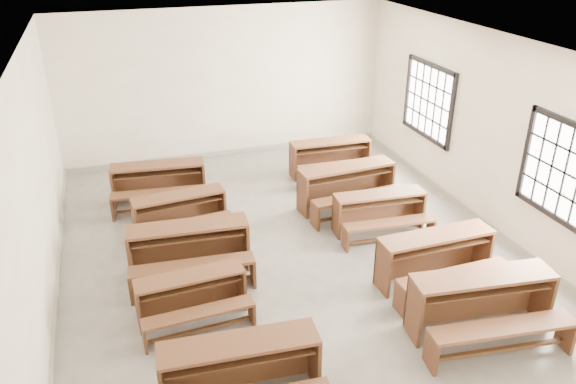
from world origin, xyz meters
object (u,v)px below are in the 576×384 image
object	(u,v)px
desk_set_1	(192,294)
desk_set_6	(437,255)
desk_set_0	(241,369)
desk_set_4	(159,181)
desk_set_7	(380,210)
desk_set_2	(189,246)
desk_set_8	(348,184)
desk_set_3	(180,211)
desk_set_9	(331,155)
desk_set_5	(483,300)

from	to	relation	value
desk_set_1	desk_set_6	size ratio (longest dim) A/B	0.85
desk_set_0	desk_set_6	world-z (taller)	desk_set_0
desk_set_4	desk_set_7	size ratio (longest dim) A/B	1.11
desk_set_7	desk_set_4	bearing A→B (deg)	150.94
desk_set_2	desk_set_8	world-z (taller)	desk_set_8
desk_set_7	desk_set_8	size ratio (longest dim) A/B	0.87
desk_set_3	desk_set_4	size ratio (longest dim) A/B	0.90
desk_set_4	desk_set_9	distance (m)	3.48
desk_set_3	desk_set_0	bearing A→B (deg)	-94.85
desk_set_4	desk_set_6	xyz separation A→B (m)	(3.47, -3.83, 0.00)
desk_set_5	desk_set_6	size ratio (longest dim) A/B	1.11
desk_set_2	desk_set_5	size ratio (longest dim) A/B	0.95
desk_set_4	desk_set_8	bearing A→B (deg)	-15.08
desk_set_3	desk_set_5	bearing A→B (deg)	-54.99
desk_set_2	desk_set_5	world-z (taller)	desk_set_5
desk_set_2	desk_set_5	xyz separation A→B (m)	(3.27, -2.46, 0.02)
desk_set_1	desk_set_6	world-z (taller)	desk_set_6
desk_set_4	desk_set_5	xyz separation A→B (m)	(3.42, -4.96, 0.03)
desk_set_7	desk_set_9	bearing A→B (deg)	92.06
desk_set_9	desk_set_2	bearing A→B (deg)	-138.92
desk_set_7	desk_set_1	bearing A→B (deg)	-154.31
desk_set_0	desk_set_5	bearing A→B (deg)	7.61
desk_set_1	desk_set_8	size ratio (longest dim) A/B	0.80
desk_set_8	desk_set_9	xyz separation A→B (m)	(0.26, 1.43, -0.03)
desk_set_3	desk_set_7	bearing A→B (deg)	-23.41
desk_set_0	desk_set_4	size ratio (longest dim) A/B	1.01
desk_set_3	desk_set_7	xyz separation A→B (m)	(3.17, -1.01, 0.00)
desk_set_5	desk_set_8	size ratio (longest dim) A/B	1.04
desk_set_2	desk_set_8	size ratio (longest dim) A/B	0.99
desk_set_0	desk_set_8	bearing A→B (deg)	57.13
desk_set_1	desk_set_4	size ratio (longest dim) A/B	0.82
desk_set_4	desk_set_8	world-z (taller)	desk_set_8
desk_set_1	desk_set_9	world-z (taller)	desk_set_9
desk_set_4	desk_set_6	distance (m)	5.16
desk_set_5	desk_set_0	bearing A→B (deg)	-169.81
desk_set_0	desk_set_4	distance (m)	5.15
desk_set_4	desk_set_8	distance (m)	3.45
desk_set_7	desk_set_8	distance (m)	1.00
desk_set_6	desk_set_9	distance (m)	4.00
desk_set_1	desk_set_9	distance (m)	5.09
desk_set_5	desk_set_3	bearing A→B (deg)	137.68
desk_set_5	desk_set_7	distance (m)	2.72
desk_set_1	desk_set_7	xyz separation A→B (m)	(3.37, 1.31, 0.03)
desk_set_5	desk_set_1	bearing A→B (deg)	164.36
desk_set_0	desk_set_9	xyz separation A→B (m)	(3.21, 5.32, -0.02)
desk_set_2	desk_set_3	xyz separation A→B (m)	(0.05, 1.26, -0.06)
desk_set_6	desk_set_9	world-z (taller)	desk_set_6
desk_set_9	desk_set_1	bearing A→B (deg)	-130.72
desk_set_2	desk_set_9	distance (m)	4.27
desk_set_7	desk_set_8	bearing A→B (deg)	103.57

